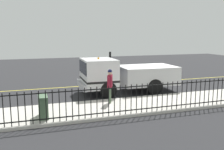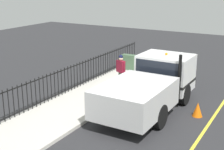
{
  "view_description": "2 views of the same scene",
  "coord_description": "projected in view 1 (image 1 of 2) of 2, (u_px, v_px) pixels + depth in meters",
  "views": [
    {
      "loc": [
        13.9,
        -7.39,
        3.61
      ],
      "look_at": [
        1.6,
        -3.35,
        1.43
      ],
      "focal_mm": 39.02,
      "sensor_mm": 36.0,
      "label": 1
    },
    {
      "loc": [
        -5.25,
        10.55,
        5.57
      ],
      "look_at": [
        2.17,
        -2.43,
        1.17
      ],
      "focal_mm": 52.47,
      "sensor_mm": 36.0,
      "label": 2
    }
  ],
  "objects": [
    {
      "name": "ground_plane",
      "position": [
        153.0,
        90.0,
        15.89
      ],
      "size": [
        48.18,
        48.18,
        0.0
      ],
      "primitive_type": "plane",
      "color": "#2B2B2D",
      "rests_on": "ground"
    },
    {
      "name": "lane_marking",
      "position": [
        136.0,
        82.0,
        18.39
      ],
      "size": [
        0.12,
        19.71,
        0.01
      ],
      "primitive_type": "cube",
      "color": "yellow",
      "rests_on": "ground"
    },
    {
      "name": "work_truck",
      "position": [
        121.0,
        74.0,
        15.05
      ],
      "size": [
        2.5,
        6.11,
        2.49
      ],
      "rotation": [
        0.0,
        0.0,
        3.13
      ],
      "color": "white",
      "rests_on": "ground"
    },
    {
      "name": "traffic_cone",
      "position": [
        110.0,
        82.0,
        17.05
      ],
      "size": [
        0.43,
        0.43,
        0.61
      ],
      "primitive_type": "cone",
      "color": "orange",
      "rests_on": "ground"
    },
    {
      "name": "worker_standing",
      "position": [
        110.0,
        82.0,
        12.31
      ],
      "size": [
        0.59,
        0.4,
        1.74
      ],
      "rotation": [
        0.0,
        0.0,
        2.73
      ],
      "color": "maroon",
      "rests_on": "sidewalk_slab"
    },
    {
      "name": "iron_fence",
      "position": [
        196.0,
        93.0,
        11.71
      ],
      "size": [
        0.04,
        18.65,
        1.32
      ],
      "color": "black",
      "rests_on": "sidewalk_slab"
    },
    {
      "name": "sidewalk_slab",
      "position": [
        180.0,
        101.0,
        13.02
      ],
      "size": [
        2.83,
        21.9,
        0.14
      ],
      "primitive_type": "cube",
      "color": "beige",
      "rests_on": "ground"
    },
    {
      "name": "utility_cabinet",
      "position": [
        43.0,
        107.0,
        10.23
      ],
      "size": [
        0.85,
        0.38,
        0.94
      ],
      "primitive_type": "cube",
      "color": "#4C6B4C",
      "rests_on": "sidewalk_slab"
    }
  ]
}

